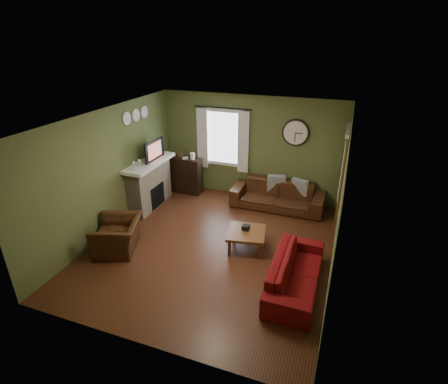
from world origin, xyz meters
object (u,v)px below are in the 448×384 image
(armchair, at_px, (118,235))
(sofa_brown, at_px, (277,195))
(sofa_red, at_px, (296,272))
(bookshelf, at_px, (186,175))
(coffee_table, at_px, (246,240))

(armchair, bearing_deg, sofa_brown, 117.81)
(sofa_red, bearing_deg, sofa_brown, 18.10)
(bookshelf, xyz_separation_m, armchair, (-0.09, -2.94, -0.17))
(sofa_brown, xyz_separation_m, armchair, (-2.57, -2.87, -0.01))
(bookshelf, xyz_separation_m, sofa_red, (3.39, -2.86, -0.20))
(bookshelf, relative_size, sofa_red, 0.50)
(sofa_red, relative_size, armchair, 2.00)
(bookshelf, bearing_deg, sofa_red, -40.18)
(armchair, xyz_separation_m, coffee_table, (2.38, 0.89, -0.12))
(bookshelf, distance_m, coffee_table, 3.08)
(armchair, bearing_deg, coffee_table, 90.07)
(bookshelf, xyz_separation_m, coffee_table, (2.28, -2.05, -0.29))
(sofa_brown, relative_size, sofa_red, 1.15)
(armchair, distance_m, coffee_table, 2.54)
(bookshelf, height_order, sofa_brown, bookshelf)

